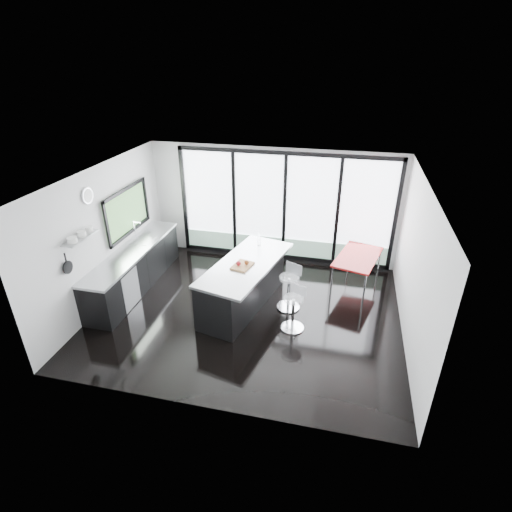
% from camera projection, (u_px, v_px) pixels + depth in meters
% --- Properties ---
extents(floor, '(6.00, 5.00, 0.00)m').
position_uv_depth(floor, '(248.00, 312.00, 8.12)').
color(floor, black).
rests_on(floor, ground).
extents(ceiling, '(6.00, 5.00, 0.00)m').
position_uv_depth(ceiling, '(246.00, 178.00, 6.83)').
color(ceiling, white).
rests_on(ceiling, wall_back).
extents(wall_back, '(6.00, 0.09, 2.80)m').
position_uv_depth(wall_back, '(283.00, 212.00, 9.61)').
color(wall_back, silver).
rests_on(wall_back, ground).
extents(wall_front, '(6.00, 0.00, 2.80)m').
position_uv_depth(wall_front, '(201.00, 333.00, 5.31)').
color(wall_front, silver).
rests_on(wall_front, ground).
extents(wall_left, '(0.26, 5.00, 2.80)m').
position_uv_depth(wall_left, '(111.00, 223.00, 8.23)').
color(wall_left, silver).
rests_on(wall_left, ground).
extents(wall_right, '(0.00, 5.00, 2.80)m').
position_uv_depth(wall_right, '(416.00, 269.00, 6.87)').
color(wall_right, silver).
rests_on(wall_right, ground).
extents(counter_cabinets, '(0.69, 3.24, 1.36)m').
position_uv_depth(counter_cabinets, '(135.00, 268.00, 8.79)').
color(counter_cabinets, black).
rests_on(counter_cabinets, floor).
extents(island, '(1.55, 2.63, 1.31)m').
position_uv_depth(island, '(243.00, 283.00, 8.14)').
color(island, black).
rests_on(island, floor).
extents(bar_stool_near, '(0.58, 0.58, 0.70)m').
position_uv_depth(bar_stool_near, '(293.00, 313.00, 7.49)').
color(bar_stool_near, silver).
rests_on(bar_stool_near, floor).
extents(bar_stool_far, '(0.62, 0.62, 0.75)m').
position_uv_depth(bar_stool_far, '(289.00, 292.00, 8.09)').
color(bar_stool_far, silver).
rests_on(bar_stool_far, floor).
extents(red_table, '(1.14, 1.56, 0.75)m').
position_uv_depth(red_table, '(356.00, 271.00, 8.86)').
color(red_table, '#9E1413').
rests_on(red_table, floor).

